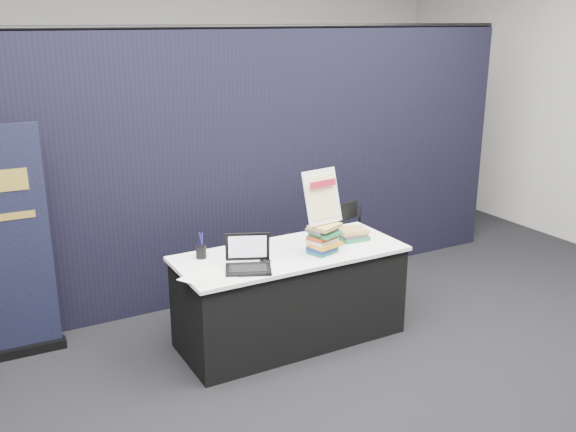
# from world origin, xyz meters

# --- Properties ---
(floor) EXTENTS (8.00, 8.00, 0.00)m
(floor) POSITION_xyz_m (0.00, 0.00, 0.00)
(floor) COLOR black
(floor) RESTS_ON ground
(wall_back) EXTENTS (8.00, 0.02, 3.50)m
(wall_back) POSITION_xyz_m (0.00, 4.00, 1.75)
(wall_back) COLOR #ABA8A2
(wall_back) RESTS_ON floor
(drape_partition) EXTENTS (6.00, 0.08, 2.40)m
(drape_partition) POSITION_xyz_m (0.00, 1.60, 1.20)
(drape_partition) COLOR black
(drape_partition) RESTS_ON floor
(display_table) EXTENTS (1.80, 0.75, 0.75)m
(display_table) POSITION_xyz_m (0.00, 0.55, 0.38)
(display_table) COLOR black
(display_table) RESTS_ON floor
(laptop) EXTENTS (0.39, 0.38, 0.25)m
(laptop) POSITION_xyz_m (-0.46, 0.40, 0.81)
(laptop) COLOR black
(laptop) RESTS_ON display_table
(mouse) EXTENTS (0.08, 0.12, 0.03)m
(mouse) POSITION_xyz_m (-0.28, 0.44, 0.77)
(mouse) COLOR black
(mouse) RESTS_ON display_table
(brochure_left) EXTENTS (0.35, 0.32, 0.00)m
(brochure_left) POSITION_xyz_m (-0.79, 0.42, 0.75)
(brochure_left) COLOR white
(brochure_left) RESTS_ON display_table
(brochure_mid) EXTENTS (0.35, 0.29, 0.00)m
(brochure_mid) POSITION_xyz_m (-0.72, 0.32, 0.75)
(brochure_mid) COLOR silver
(brochure_mid) RESTS_ON display_table
(brochure_right) EXTENTS (0.34, 0.26, 0.00)m
(brochure_right) POSITION_xyz_m (-0.57, 0.45, 0.75)
(brochure_right) COLOR white
(brochure_right) RESTS_ON display_table
(pen_cup) EXTENTS (0.09, 0.09, 0.10)m
(pen_cup) POSITION_xyz_m (-0.66, 0.76, 0.80)
(pen_cup) COLOR black
(pen_cup) RESTS_ON display_table
(book_stack_tall) EXTENTS (0.26, 0.22, 0.24)m
(book_stack_tall) POSITION_xyz_m (0.21, 0.40, 0.87)
(book_stack_tall) COLOR #1B5869
(book_stack_tall) RESTS_ON display_table
(book_stack_short) EXTENTS (0.25, 0.21, 0.10)m
(book_stack_short) POSITION_xyz_m (0.58, 0.55, 0.80)
(book_stack_short) COLOR #207944
(book_stack_short) RESTS_ON display_table
(info_sign) EXTENTS (0.33, 0.17, 0.43)m
(info_sign) POSITION_xyz_m (0.21, 0.44, 1.19)
(info_sign) COLOR black
(info_sign) RESTS_ON book_stack_tall
(pullup_banner) EXTENTS (0.76, 0.13, 1.78)m
(pullup_banner) POSITION_xyz_m (-1.99, 1.34, 0.79)
(pullup_banner) COLOR black
(pullup_banner) RESTS_ON floor
(stacking_chair) EXTENTS (0.51, 0.52, 0.92)m
(stacking_chair) POSITION_xyz_m (0.77, 0.83, 0.51)
(stacking_chair) COLOR black
(stacking_chair) RESTS_ON floor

